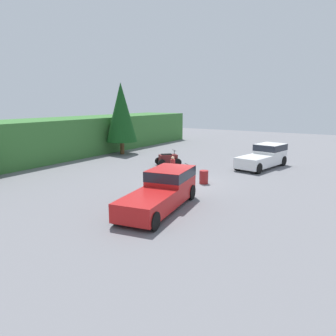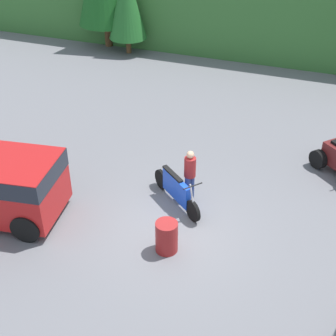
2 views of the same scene
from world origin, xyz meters
TOP-DOWN VIEW (x-y plane):
  - ground_plane at (0.00, 0.00)m, footprint 80.00×80.00m
  - hillside_backdrop at (0.00, 16.00)m, footprint 44.00×6.00m
  - tree_mid_right at (7.04, 11.71)m, footprint 3.18×3.18m
  - pickup_truck_red at (-5.30, -1.25)m, footprint 6.16×2.93m
  - pickup_truck_second at (7.93, -2.71)m, footprint 5.67×3.01m
  - dirt_bike at (-0.25, 1.04)m, footprint 1.94×1.59m
  - quad_atv at (4.27, 4.41)m, footprint 2.33×2.27m
  - rider_person at (0.03, 1.39)m, footprint 0.44×0.44m
  - steel_barrel at (0.19, -0.90)m, footprint 0.58×0.58m

SIDE VIEW (x-z plane):
  - ground_plane at x=0.00m, z-range 0.00..0.00m
  - steel_barrel at x=0.19m, z-range 0.00..0.88m
  - dirt_bike at x=-0.25m, z-range -0.10..1.06m
  - quad_atv at x=4.27m, z-range -0.13..1.16m
  - rider_person at x=0.03m, z-range 0.07..1.72m
  - pickup_truck_second at x=7.93m, z-range 0.05..1.88m
  - pickup_truck_red at x=-5.30m, z-range 0.05..1.89m
  - hillside_backdrop at x=0.00m, z-range 0.00..3.69m
  - tree_mid_right at x=7.04m, z-range 0.63..7.85m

